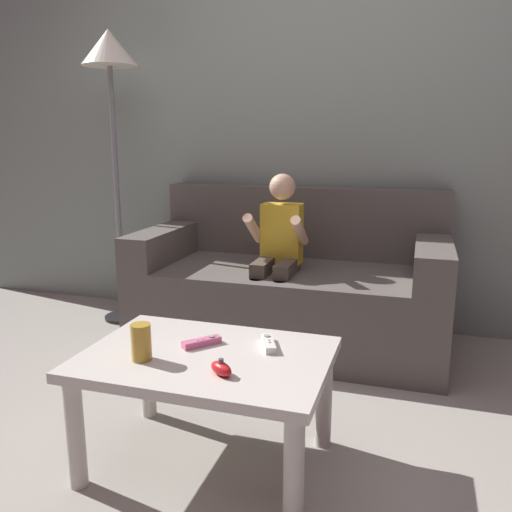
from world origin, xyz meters
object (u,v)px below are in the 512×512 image
(coffee_table, at_px, (207,373))
(nunchuk_red, at_px, (221,368))
(game_remote_white_near_edge, at_px, (268,344))
(soda_can, at_px, (141,342))
(game_remote_pink_far_corner, at_px, (202,342))
(couch, at_px, (291,289))
(floor_lamp, at_px, (110,72))
(person_seated_on_couch, at_px, (278,251))

(coffee_table, height_order, nunchuk_red, nunchuk_red)
(game_remote_white_near_edge, relative_size, soda_can, 1.17)
(game_remote_pink_far_corner, height_order, soda_can, soda_can)
(couch, bearing_deg, game_remote_pink_far_corner, -91.96)
(couch, xyz_separation_m, floor_lamp, (-1.10, 0.04, 1.20))
(person_seated_on_couch, bearing_deg, floor_lamp, 168.84)
(coffee_table, bearing_deg, couch, 90.13)
(couch, bearing_deg, person_seated_on_couch, -101.50)
(person_seated_on_couch, relative_size, game_remote_white_near_edge, 6.61)
(person_seated_on_couch, relative_size, nunchuk_red, 9.51)
(nunchuk_red, xyz_separation_m, floor_lamp, (-1.21, 1.40, 1.06))
(person_seated_on_couch, distance_m, game_remote_pink_far_corner, 1.00)
(couch, height_order, game_remote_white_near_edge, couch)
(couch, relative_size, game_remote_pink_far_corner, 12.79)
(person_seated_on_couch, distance_m, soda_can, 1.17)
(floor_lamp, bearing_deg, nunchuk_red, -49.17)
(game_remote_pink_far_corner, distance_m, floor_lamp, 1.93)
(soda_can, relative_size, floor_lamp, 0.07)
(person_seated_on_couch, xyz_separation_m, coffee_table, (0.04, -1.06, -0.20))
(nunchuk_red, bearing_deg, couch, 94.58)
(couch, relative_size, floor_lamp, 0.96)
(person_seated_on_couch, height_order, floor_lamp, floor_lamp)
(nunchuk_red, bearing_deg, game_remote_pink_far_corner, 127.07)
(couch, distance_m, coffee_table, 1.23)
(couch, relative_size, coffee_table, 2.01)
(person_seated_on_couch, distance_m, game_remote_white_near_edge, 0.97)
(coffee_table, distance_m, game_remote_pink_far_corner, 0.11)
(person_seated_on_couch, relative_size, soda_can, 7.74)
(person_seated_on_couch, relative_size, coffee_table, 1.14)
(person_seated_on_couch, height_order, game_remote_white_near_edge, person_seated_on_couch)
(nunchuk_red, distance_m, soda_can, 0.29)
(couch, xyz_separation_m, game_remote_white_near_edge, (0.19, -1.11, 0.12))
(game_remote_white_near_edge, bearing_deg, nunchuk_red, -106.82)
(couch, relative_size, nunchuk_red, 16.69)
(person_seated_on_couch, bearing_deg, nunchuk_red, -83.10)
(game_remote_white_near_edge, bearing_deg, person_seated_on_couch, 103.31)
(coffee_table, distance_m, floor_lamp, 2.04)
(game_remote_pink_far_corner, bearing_deg, nunchuk_red, -52.93)
(soda_can, bearing_deg, nunchuk_red, -5.37)
(couch, height_order, coffee_table, couch)
(person_seated_on_couch, xyz_separation_m, game_remote_pink_far_corner, (-0.00, -0.99, -0.12))
(coffee_table, bearing_deg, game_remote_white_near_edge, 33.23)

